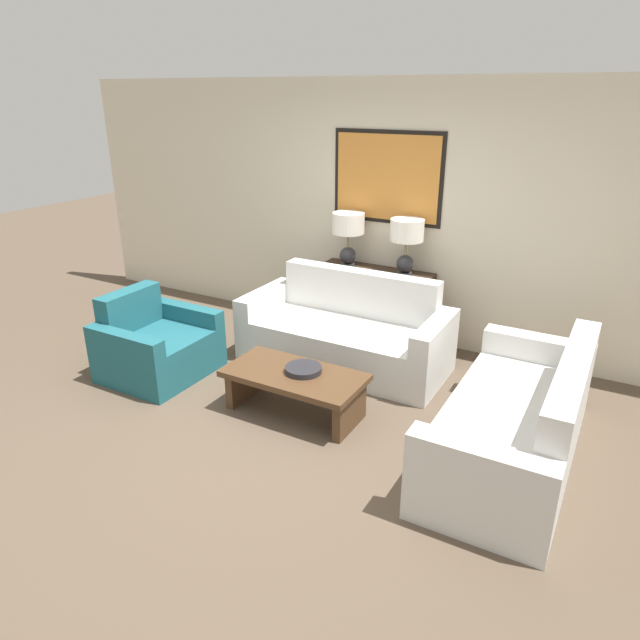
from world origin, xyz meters
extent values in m
plane|color=brown|center=(0.00, 0.00, 0.00)|extent=(20.00, 20.00, 0.00)
cube|color=beige|center=(0.00, 2.38, 1.32)|extent=(7.97, 0.10, 2.65)
cube|color=black|center=(0.00, 2.32, 1.70)|extent=(1.18, 0.01, 0.92)
cube|color=orange|center=(0.00, 2.32, 1.70)|extent=(1.10, 0.02, 0.84)
cube|color=#332319|center=(0.00, 2.11, 0.39)|extent=(1.21, 0.37, 0.79)
cylinder|color=#333338|center=(-0.32, 2.11, 0.80)|extent=(0.15, 0.15, 0.02)
sphere|color=#333338|center=(-0.32, 2.11, 0.90)|extent=(0.18, 0.18, 0.18)
cylinder|color=#8C7A51|center=(-0.32, 2.11, 1.06)|extent=(0.02, 0.02, 0.15)
cylinder|color=white|center=(-0.32, 2.11, 1.24)|extent=(0.33, 0.33, 0.21)
cylinder|color=#333338|center=(0.32, 2.11, 0.80)|extent=(0.15, 0.15, 0.02)
sphere|color=#333338|center=(0.32, 2.11, 0.90)|extent=(0.18, 0.18, 0.18)
cylinder|color=#8C7A51|center=(0.32, 2.11, 1.06)|extent=(0.02, 0.02, 0.15)
cylinder|color=white|center=(0.32, 2.11, 1.24)|extent=(0.33, 0.33, 0.21)
cube|color=silver|center=(0.00, 1.32, 0.21)|extent=(1.63, 0.69, 0.42)
cube|color=silver|center=(0.00, 1.76, 0.43)|extent=(1.63, 0.18, 0.87)
cube|color=silver|center=(-0.91, 1.41, 0.31)|extent=(0.18, 0.87, 0.63)
cube|color=silver|center=(0.91, 1.41, 0.31)|extent=(0.18, 0.87, 0.63)
cube|color=silver|center=(1.66, 0.62, 0.21)|extent=(0.69, 1.63, 0.42)
cube|color=silver|center=(2.10, 0.62, 0.43)|extent=(0.18, 1.63, 0.87)
cube|color=silver|center=(1.75, 1.53, 0.31)|extent=(0.87, 0.18, 0.63)
cube|color=silver|center=(1.75, -0.28, 0.31)|extent=(0.87, 0.18, 0.63)
cube|color=#4C331E|center=(0.06, 0.40, 0.35)|extent=(1.15, 0.58, 0.05)
cube|color=#4C331E|center=(-0.45, 0.40, 0.16)|extent=(0.07, 0.47, 0.32)
cube|color=#4C331E|center=(0.57, 0.40, 0.16)|extent=(0.07, 0.47, 0.32)
cylinder|color=#232328|center=(0.12, 0.45, 0.40)|extent=(0.30, 0.30, 0.05)
cube|color=#1E5B66|center=(-1.34, 0.39, 0.20)|extent=(0.66, 0.66, 0.40)
cube|color=#1E5B66|center=(-1.76, 0.39, 0.39)|extent=(0.18, 0.66, 0.78)
cube|color=#1E5B66|center=(-1.43, -0.01, 0.28)|extent=(0.84, 0.14, 0.56)
cube|color=#1E5B66|center=(-1.43, 0.79, 0.28)|extent=(0.84, 0.14, 0.56)
camera|label=1|loc=(2.28, -3.12, 2.51)|focal=32.00mm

